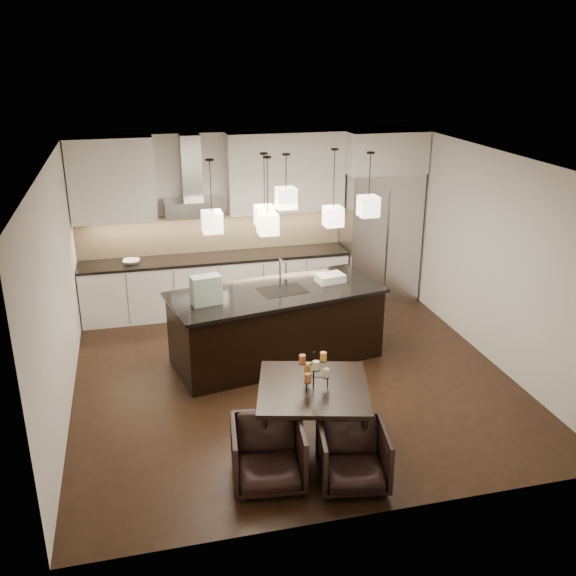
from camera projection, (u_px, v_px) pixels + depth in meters
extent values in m
cube|color=black|center=(292.00, 376.00, 8.39)|extent=(5.50, 5.50, 0.02)
cube|color=white|center=(292.00, 160.00, 7.39)|extent=(5.50, 5.50, 0.02)
cube|color=silver|center=(250.00, 219.00, 10.40)|extent=(5.50, 0.02, 2.80)
cube|color=silver|center=(372.00, 381.00, 5.39)|extent=(5.50, 0.02, 2.80)
cube|color=silver|center=(56.00, 294.00, 7.27)|extent=(0.02, 5.50, 2.80)
cube|color=silver|center=(493.00, 258.00, 8.51)|extent=(0.02, 5.50, 2.80)
cube|color=#B7B7BA|center=(379.00, 236.00, 10.64)|extent=(1.20, 0.72, 2.15)
cube|color=silver|center=(384.00, 151.00, 10.14)|extent=(1.26, 0.72, 0.65)
cube|color=silver|center=(217.00, 285.00, 10.30)|extent=(4.21, 0.62, 0.88)
cube|color=black|center=(216.00, 258.00, 10.14)|extent=(4.21, 0.66, 0.04)
cube|color=tan|center=(212.00, 232.00, 10.29)|extent=(4.21, 0.02, 0.63)
cube|color=silver|center=(112.00, 180.00, 9.48)|extent=(1.25, 0.35, 1.25)
cube|color=silver|center=(286.00, 172.00, 10.07)|extent=(1.85, 0.35, 1.25)
cube|color=#B7B7BA|center=(194.00, 207.00, 9.82)|extent=(0.90, 0.52, 0.24)
cube|color=#B7B7BA|center=(191.00, 167.00, 9.71)|extent=(0.30, 0.28, 0.96)
imported|color=silver|center=(131.00, 262.00, 9.78)|extent=(0.28, 0.28, 0.06)
cube|color=black|center=(276.00, 327.00, 8.67)|extent=(2.88, 1.58, 0.96)
cube|color=black|center=(276.00, 292.00, 8.49)|extent=(2.98, 1.68, 0.04)
cube|color=#245E39|center=(206.00, 290.00, 7.99)|extent=(0.40, 0.26, 0.37)
cube|color=silver|center=(330.00, 278.00, 8.79)|extent=(0.41, 0.33, 0.11)
cylinder|color=beige|center=(326.00, 373.00, 6.67)|extent=(0.09, 0.09, 0.09)
cylinder|color=gold|center=(307.00, 368.00, 6.78)|extent=(0.09, 0.09, 0.09)
cylinder|color=#AD592F|center=(308.00, 378.00, 6.57)|extent=(0.09, 0.09, 0.09)
cylinder|color=gold|center=(323.00, 356.00, 6.70)|extent=(0.09, 0.09, 0.09)
cylinder|color=#AD592F|center=(302.00, 359.00, 6.64)|extent=(0.09, 0.09, 0.09)
cylinder|color=beige|center=(316.00, 365.00, 6.51)|extent=(0.09, 0.09, 0.09)
imported|color=black|center=(268.00, 454.00, 6.22)|extent=(0.78, 0.80, 0.65)
imported|color=black|center=(353.00, 457.00, 6.22)|extent=(0.76, 0.78, 0.62)
cube|color=beige|center=(212.00, 222.00, 7.76)|extent=(0.24, 0.24, 0.26)
cube|color=beige|center=(265.00, 216.00, 8.21)|extent=(0.24, 0.24, 0.26)
cube|color=beige|center=(286.00, 198.00, 8.07)|extent=(0.24, 0.24, 0.26)
cube|color=beige|center=(333.00, 216.00, 8.57)|extent=(0.24, 0.24, 0.26)
cube|color=beige|center=(368.00, 206.00, 8.23)|extent=(0.24, 0.24, 0.26)
cube|color=beige|center=(268.00, 224.00, 7.96)|extent=(0.24, 0.24, 0.26)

